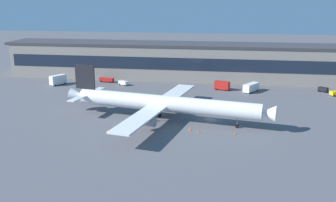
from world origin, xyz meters
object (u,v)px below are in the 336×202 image
traffic_cone_1 (109,130)px  traffic_cone_3 (190,129)px  traffic_cone_0 (199,132)px  baggage_tug (323,89)px  stair_truck (222,85)px  traffic_cone_2 (235,133)px  fuel_truck (251,87)px  airliner (163,103)px  catering_truck (58,80)px  follow_me_car (124,83)px  belt_loader (106,80)px

traffic_cone_1 → traffic_cone_3: size_ratio=0.98×
traffic_cone_0 → baggage_tug: bearing=51.7°
stair_truck → traffic_cone_0: 53.41m
traffic_cone_2 → traffic_cone_3: (-12.46, 1.52, 0.03)m
fuel_truck → traffic_cone_0: fuel_truck is taller
airliner → stair_truck: size_ratio=10.07×
baggage_tug → traffic_cone_1: 91.06m
airliner → catering_truck: airliner is taller
baggage_tug → traffic_cone_3: 72.03m
fuel_truck → airliner: bearing=-124.0°
fuel_truck → traffic_cone_0: size_ratio=13.28×
baggage_tug → traffic_cone_0: 71.86m
airliner → stair_truck: bearing=68.7°
traffic_cone_1 → traffic_cone_3: 22.86m
baggage_tug → traffic_cone_0: bearing=-128.3°
baggage_tug → fuel_truck: (-28.26, -4.68, 0.80)m
traffic_cone_2 → fuel_truck: bearing=83.0°
stair_truck → traffic_cone_1: size_ratio=8.99×
airliner → fuel_truck: 50.31m
stair_truck → follow_me_car: bearing=177.1°
catering_truck → follow_me_car: size_ratio=1.60×
traffic_cone_1 → airliner: bearing=43.4°
airliner → traffic_cone_1: 18.82m
traffic_cone_0 → traffic_cone_1: 25.11m
follow_me_car → stair_truck: bearing=-2.9°
airliner → traffic_cone_3: 13.28m
stair_truck → traffic_cone_1: 63.16m
stair_truck → traffic_cone_0: size_ratio=9.90×
follow_me_car → traffic_cone_0: 66.43m
traffic_cone_0 → stair_truck: bearing=84.6°
baggage_tug → fuel_truck: 28.66m
fuel_truck → traffic_cone_1: 68.08m
airliner → belt_loader: (-34.31, 50.09, -4.04)m
fuel_truck → traffic_cone_3: (-18.79, -49.86, -1.52)m
traffic_cone_3 → belt_loader: bearing=126.8°
baggage_tug → traffic_cone_3: bearing=-130.8°
belt_loader → traffic_cone_2: bearing=-46.9°
traffic_cone_1 → traffic_cone_2: traffic_cone_1 is taller
belt_loader → stair_truck: size_ratio=1.03×
fuel_truck → traffic_cone_1: fuel_truck is taller
airliner → fuel_truck: bearing=56.0°
belt_loader → traffic_cone_1: size_ratio=9.25×
follow_me_car → fuel_truck: 53.19m
traffic_cone_0 → traffic_cone_3: size_ratio=0.89×
fuel_truck → traffic_cone_1: bearing=-127.3°
stair_truck → catering_truck: bearing=-178.7°
belt_loader → traffic_cone_1: belt_loader is taller
airliner → traffic_cone_0: airliner is taller
catering_truck → traffic_cone_0: (64.85, -51.54, -1.97)m
traffic_cone_2 → follow_me_car: bearing=130.4°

